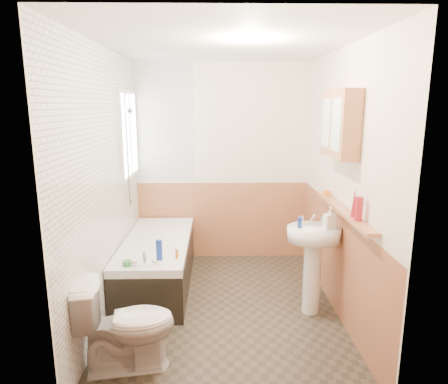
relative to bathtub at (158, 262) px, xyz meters
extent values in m
plane|color=#2C271F|center=(0.73, -0.52, -0.28)|extent=(2.80, 2.80, 0.00)
plane|color=white|center=(0.73, -0.52, 2.22)|extent=(2.80, 2.80, 0.00)
cube|color=#F6E6CB|center=(0.73, 0.89, 0.97)|extent=(2.20, 0.02, 2.50)
cube|color=#F6E6CB|center=(0.73, -1.93, 0.97)|extent=(2.20, 0.02, 2.50)
cube|color=#F6E6CB|center=(-0.38, -0.52, 0.97)|extent=(0.02, 2.80, 2.50)
cube|color=#F6E6CB|center=(1.84, -0.52, 0.97)|extent=(0.02, 2.80, 2.50)
cube|color=#B16E48|center=(1.82, -0.52, 0.22)|extent=(0.01, 2.80, 1.00)
cube|color=#B16E48|center=(0.73, -1.90, 0.22)|extent=(2.20, 0.01, 1.00)
cube|color=#B16E48|center=(0.73, 0.87, 0.22)|extent=(2.20, 0.01, 1.00)
cube|color=white|center=(-0.36, -0.52, 0.97)|extent=(0.01, 2.80, 2.50)
cube|color=white|center=(0.00, 0.87, 1.47)|extent=(0.75, 0.01, 1.50)
cube|color=white|center=(-0.34, 0.43, 1.37)|extent=(0.03, 0.79, 0.99)
cube|color=white|center=(-0.32, 0.43, 1.37)|extent=(0.01, 0.70, 0.90)
cube|color=white|center=(-0.32, 0.43, 1.37)|extent=(0.01, 0.04, 0.90)
cube|color=black|center=(0.00, 0.00, -0.05)|extent=(0.70, 1.68, 0.46)
cube|color=white|center=(0.00, 0.00, 0.22)|extent=(0.70, 1.68, 0.08)
cube|color=white|center=(0.00, 0.00, 0.21)|extent=(0.56, 1.54, 0.04)
cylinder|color=silver|center=(0.00, -0.74, 0.33)|extent=(0.04, 0.04, 0.14)
sphere|color=silver|center=(-0.09, -0.74, 0.30)|extent=(0.06, 0.06, 0.06)
sphere|color=silver|center=(0.09, -0.74, 0.30)|extent=(0.06, 0.06, 0.06)
cylinder|color=silver|center=(-0.32, 0.21, 1.22)|extent=(0.02, 0.02, 1.27)
cylinder|color=silver|center=(-0.32, 0.21, 0.64)|extent=(0.05, 0.05, 0.02)
cylinder|color=silver|center=(-0.32, 0.21, 1.81)|extent=(0.05, 0.05, 0.02)
cylinder|color=silver|center=(-0.27, 0.21, 1.65)|extent=(0.07, 0.08, 0.09)
imported|color=white|center=(-0.03, -1.42, 0.07)|extent=(0.78, 0.52, 0.72)
cylinder|color=white|center=(1.57, -0.61, 0.07)|extent=(0.17, 0.17, 0.70)
ellipsoid|color=white|center=(1.57, -0.61, 0.51)|extent=(0.51, 0.41, 0.14)
cylinder|color=silver|center=(1.47, -0.51, 0.62)|extent=(0.03, 0.03, 0.08)
cylinder|color=silver|center=(1.67, -0.51, 0.62)|extent=(0.03, 0.03, 0.08)
cylinder|color=silver|center=(1.57, -0.53, 0.65)|extent=(0.02, 0.11, 0.09)
cube|color=#B16E48|center=(1.77, -0.76, 0.79)|extent=(0.10, 1.46, 0.03)
cube|color=#B16E48|center=(1.75, -0.64, 1.54)|extent=(0.16, 0.65, 0.59)
cube|color=silver|center=(1.66, -0.80, 1.54)|extent=(0.01, 0.25, 0.44)
cube|color=silver|center=(1.66, -0.48, 1.54)|extent=(0.01, 0.25, 0.44)
cylinder|color=maroon|center=(1.77, -1.16, 0.90)|extent=(0.07, 0.07, 0.19)
cone|color=maroon|center=(1.77, -1.05, 0.93)|extent=(0.06, 0.06, 0.25)
cylinder|color=orange|center=(1.77, -0.25, 0.83)|extent=(0.09, 0.09, 0.05)
imported|color=silver|center=(1.69, -0.67, 0.63)|extent=(0.12, 0.22, 0.09)
cylinder|color=#19339E|center=(1.43, -0.64, 0.63)|extent=(0.04, 0.04, 0.10)
cube|color=#19339E|center=(0.11, -0.60, 0.36)|extent=(0.06, 0.04, 0.20)
cylinder|color=#388447|center=(-0.16, -0.73, 0.29)|extent=(0.10, 0.10, 0.05)
cylinder|color=orange|center=(0.27, -0.56, 0.30)|extent=(0.03, 0.03, 0.09)
camera|label=1|loc=(0.65, -4.16, 1.70)|focal=32.00mm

